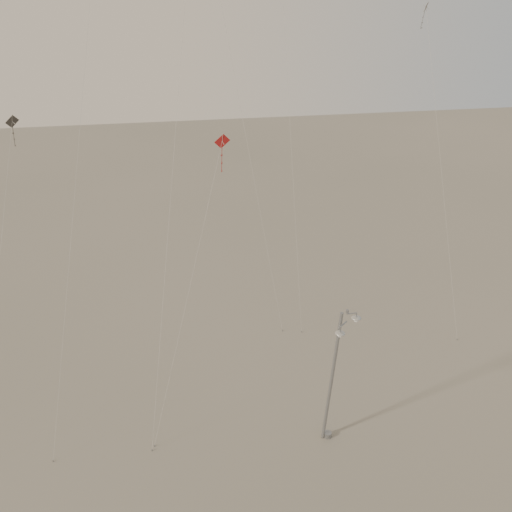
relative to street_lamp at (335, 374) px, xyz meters
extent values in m
plane|color=gray|center=(-1.37, 0.72, -4.42)|extent=(160.00, 160.00, 0.00)
cylinder|color=gray|center=(-0.15, 0.05, -4.27)|extent=(0.44, 0.44, 0.30)
cylinder|color=gray|center=(-0.15, 0.05, -0.35)|extent=(0.75, 0.18, 8.13)
cylinder|color=gray|center=(0.42, 0.05, 3.77)|extent=(0.14, 0.14, 0.18)
cylinder|color=gray|center=(0.67, 0.05, 3.62)|extent=(0.50, 0.08, 0.07)
cylinder|color=gray|center=(0.92, 0.04, 3.47)|extent=(0.06, 0.06, 0.30)
ellipsoid|color=#B3B3AE|center=(0.92, 0.04, 3.32)|extent=(0.52, 0.52, 0.18)
cylinder|color=gray|center=(0.19, -0.15, 3.17)|extent=(0.49, 0.45, 0.07)
cylinder|color=gray|center=(-0.03, -0.35, 2.97)|extent=(0.06, 0.06, 0.40)
ellipsoid|color=#B3B3AE|center=(-0.03, -0.35, 2.77)|extent=(0.52, 0.52, 0.18)
cylinder|color=beige|center=(-11.73, 10.15, 14.68)|extent=(6.77, 18.33, 38.09)
cylinder|color=gray|center=(-15.11, 1.00, -4.37)|extent=(0.06, 0.06, 0.10)
cylinder|color=beige|center=(-7.53, 7.85, 9.09)|extent=(4.75, 14.13, 26.92)
cylinder|color=gray|center=(-9.90, 0.80, -4.37)|extent=(0.06, 0.06, 0.10)
cylinder|color=beige|center=(0.59, 14.75, 13.39)|extent=(1.04, 8.46, 35.52)
cylinder|color=gray|center=(1.11, 10.53, -4.37)|extent=(0.06, 0.06, 0.10)
cube|color=maroon|center=(-5.24, 3.54, 11.81)|extent=(0.76, 0.18, 0.75)
cylinder|color=maroon|center=(-5.27, 3.68, 10.85)|extent=(0.06, 0.20, 1.27)
cylinder|color=beige|center=(-7.50, 2.32, 3.72)|extent=(4.54, 2.45, 16.18)
cylinder|color=gray|center=(-9.76, 1.11, -4.37)|extent=(0.06, 0.06, 0.10)
cube|color=#312D29|center=(10.33, 15.69, 17.06)|extent=(0.29, 0.67, 0.66)
cylinder|color=#312D29|center=(10.18, 15.69, 16.23)|extent=(0.17, 0.03, 1.07)
cylinder|color=beige|center=(11.05, 11.60, 6.35)|extent=(1.46, 8.19, 21.44)
cylinder|color=gray|center=(11.77, 7.51, -4.37)|extent=(0.06, 0.06, 0.10)
cylinder|color=beige|center=(-2.52, 14.53, 10.90)|extent=(4.59, 7.22, 30.53)
cylinder|color=gray|center=(-0.24, 10.92, -4.37)|extent=(0.06, 0.06, 0.10)
cube|color=#312D29|center=(-15.88, 9.65, 11.84)|extent=(0.70, 0.28, 0.72)
cylinder|color=#312D29|center=(-15.96, 9.77, 10.97)|extent=(0.12, 0.16, 1.10)
camera|label=1|loc=(-8.63, -23.13, 18.83)|focal=40.00mm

